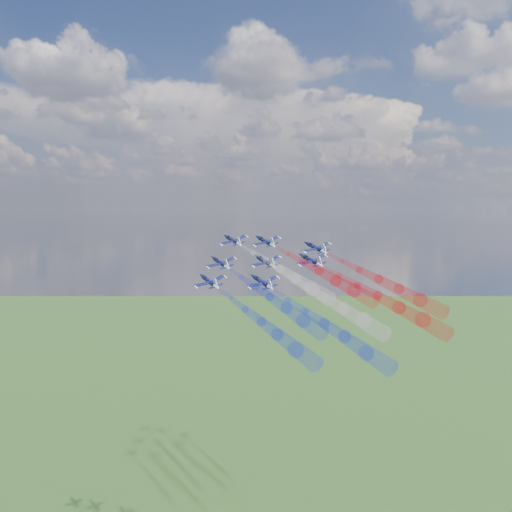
# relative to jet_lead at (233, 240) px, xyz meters

# --- Properties ---
(jet_lead) EXTENTS (15.79, 15.98, 8.75)m
(jet_lead) POSITION_rel_jet_lead_xyz_m (0.00, 0.00, 0.00)
(jet_lead) COLOR black
(trail_lead) EXTENTS (35.28, 36.82, 16.61)m
(trail_lead) POSITION_rel_jet_lead_xyz_m (19.78, -20.16, -7.19)
(trail_lead) COLOR white
(jet_inner_left) EXTENTS (15.79, 15.98, 8.75)m
(jet_inner_left) POSITION_rel_jet_lead_xyz_m (-0.48, -12.94, -6.29)
(jet_inner_left) COLOR black
(trail_inner_left) EXTENTS (35.28, 36.82, 16.61)m
(trail_inner_left) POSITION_rel_jet_lead_xyz_m (19.30, -33.10, -13.48)
(trail_inner_left) COLOR #1A32DD
(jet_inner_right) EXTENTS (15.79, 15.98, 8.75)m
(jet_inner_right) POSITION_rel_jet_lead_xyz_m (11.19, -0.76, -0.18)
(jet_inner_right) COLOR black
(trail_inner_right) EXTENTS (35.28, 36.82, 16.61)m
(trail_inner_right) POSITION_rel_jet_lead_xyz_m (30.97, -20.93, -7.37)
(trail_inner_right) COLOR red
(jet_outer_left) EXTENTS (15.79, 15.98, 8.75)m
(jet_outer_left) POSITION_rel_jet_lead_xyz_m (-0.43, -24.56, -10.74)
(jet_outer_left) COLOR black
(trail_outer_left) EXTENTS (35.28, 36.82, 16.61)m
(trail_outer_left) POSITION_rel_jet_lead_xyz_m (19.35, -44.73, -17.93)
(trail_outer_left) COLOR #1A32DD
(jet_center_third) EXTENTS (15.79, 15.98, 8.75)m
(jet_center_third) POSITION_rel_jet_lead_xyz_m (14.08, -14.81, -5.47)
(jet_center_third) COLOR black
(trail_center_third) EXTENTS (35.28, 36.82, 16.61)m
(trail_center_third) POSITION_rel_jet_lead_xyz_m (33.86, -34.97, -12.66)
(trail_center_third) COLOR white
(jet_outer_right) EXTENTS (15.79, 15.98, 8.75)m
(jet_outer_right) POSITION_rel_jet_lead_xyz_m (27.78, -3.08, -1.85)
(jet_outer_right) COLOR black
(trail_outer_right) EXTENTS (35.28, 36.82, 16.61)m
(trail_outer_right) POSITION_rel_jet_lead_xyz_m (47.56, -23.24, -9.04)
(trail_outer_right) COLOR red
(jet_rear_left) EXTENTS (15.79, 15.98, 8.75)m
(jet_rear_left) POSITION_rel_jet_lead_xyz_m (15.54, -25.88, -10.35)
(jet_rear_left) COLOR black
(trail_rear_left) EXTENTS (35.28, 36.82, 16.61)m
(trail_rear_left) POSITION_rel_jet_lead_xyz_m (35.32, -46.05, -17.54)
(trail_rear_left) COLOR #1A32DD
(jet_rear_right) EXTENTS (15.79, 15.98, 8.75)m
(jet_rear_right) POSITION_rel_jet_lead_xyz_m (27.82, -14.18, -4.91)
(jet_rear_right) COLOR black
(trail_rear_right) EXTENTS (35.28, 36.82, 16.61)m
(trail_rear_right) POSITION_rel_jet_lead_xyz_m (47.61, -34.34, -12.10)
(trail_rear_right) COLOR red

